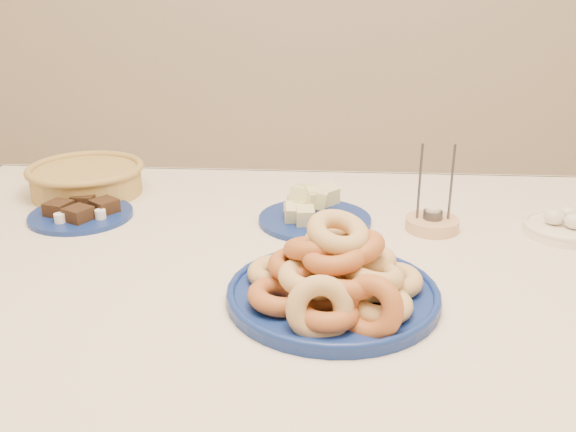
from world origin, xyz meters
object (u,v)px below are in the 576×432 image
object	(u,v)px
melon_plate	(311,213)
wicker_basket	(86,178)
egg_bowl	(564,226)
dining_table	(290,304)
candle_holder	(432,222)
donut_platter	(334,279)
brownie_plate	(81,212)

from	to	relation	value
melon_plate	wicker_basket	xyz separation A→B (m)	(-0.55, 0.15, 0.02)
melon_plate	egg_bowl	bearing A→B (deg)	-3.27
dining_table	candle_holder	size ratio (longest dim) A/B	9.21
dining_table	egg_bowl	xyz separation A→B (m)	(0.56, 0.14, 0.12)
donut_platter	candle_holder	distance (m)	0.39
brownie_plate	candle_holder	world-z (taller)	candle_holder
dining_table	candle_holder	xyz separation A→B (m)	(0.29, 0.15, 0.12)
brownie_plate	wicker_basket	bearing A→B (deg)	105.45
melon_plate	candle_holder	xyz separation A→B (m)	(0.26, -0.02, -0.00)
melon_plate	candle_holder	size ratio (longest dim) A/B	1.34
brownie_plate	candle_holder	size ratio (longest dim) A/B	1.56
dining_table	candle_holder	distance (m)	0.35
wicker_basket	brownie_plate	bearing A→B (deg)	-74.55
candle_holder	melon_plate	bearing A→B (deg)	174.68
donut_platter	brownie_plate	xyz separation A→B (m)	(-0.56, 0.35, -0.03)
candle_holder	brownie_plate	bearing A→B (deg)	178.72
wicker_basket	candle_holder	distance (m)	0.83
brownie_plate	wicker_basket	distance (m)	0.17
melon_plate	wicker_basket	bearing A→B (deg)	164.66
donut_platter	wicker_basket	xyz separation A→B (m)	(-0.60, 0.51, -0.00)
melon_plate	wicker_basket	size ratio (longest dim) A/B	0.73
melon_plate	wicker_basket	world-z (taller)	melon_plate
egg_bowl	candle_holder	bearing A→B (deg)	178.69
dining_table	donut_platter	bearing A→B (deg)	-64.97
dining_table	egg_bowl	size ratio (longest dim) A/B	8.05
wicker_basket	candle_holder	xyz separation A→B (m)	(0.81, -0.17, -0.02)
dining_table	brownie_plate	xyz separation A→B (m)	(-0.47, 0.17, 0.12)
donut_platter	brownie_plate	bearing A→B (deg)	148.06
brownie_plate	egg_bowl	bearing A→B (deg)	-1.29
donut_platter	brownie_plate	size ratio (longest dim) A/B	1.24
donut_platter	brownie_plate	world-z (taller)	donut_platter
melon_plate	brownie_plate	distance (m)	0.51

